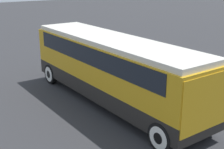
{
  "coord_description": "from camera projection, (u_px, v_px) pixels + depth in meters",
  "views": [
    {
      "loc": [
        11.47,
        -8.24,
        6.01
      ],
      "look_at": [
        0.0,
        0.0,
        1.45
      ],
      "focal_mm": 50.0,
      "sensor_mm": 36.0,
      "label": 1
    }
  ],
  "objects": [
    {
      "name": "tour_bus",
      "position": [
        113.0,
        65.0,
        14.61
      ],
      "size": [
        10.93,
        2.65,
        3.22
      ],
      "color": "black",
      "rests_on": "ground_plane"
    },
    {
      "name": "parked_car_mid",
      "position": [
        141.0,
        51.0,
        22.5
      ],
      "size": [
        4.53,
        1.8,
        1.45
      ],
      "color": "silver",
      "rests_on": "ground_plane"
    },
    {
      "name": "ground_plane",
      "position": [
        112.0,
        103.0,
        15.28
      ],
      "size": [
        120.0,
        120.0,
        0.0
      ],
      "primitive_type": "plane",
      "color": "#2D2D30"
    }
  ]
}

